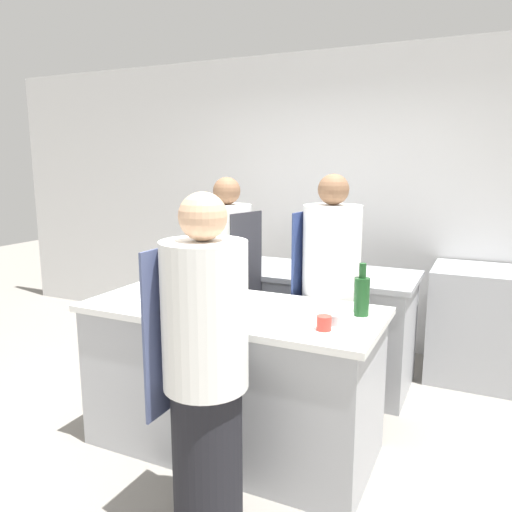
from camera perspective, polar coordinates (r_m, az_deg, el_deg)
ground_plane at (r=3.41m, az=-2.68°, el=-20.73°), size 16.00×16.00×0.00m
wall_back at (r=4.91m, az=8.93°, el=6.19°), size 8.00×0.06×2.80m
prep_counter at (r=3.19m, az=-2.75°, el=-13.66°), size 1.81×0.81×0.92m
pass_counter at (r=4.17m, az=6.09°, el=-7.77°), size 1.68×0.75×0.92m
oven_range at (r=4.51m, az=24.77°, el=-7.21°), size 0.86×0.66×0.93m
chef_at_prep_near at (r=2.37m, az=-5.82°, el=-13.23°), size 0.41×0.39×1.65m
chef_at_stove at (r=3.82m, az=-3.20°, el=-3.62°), size 0.41×0.39×1.67m
chef_at_pass_far at (r=3.41m, az=8.43°, el=-5.24°), size 0.42×0.40×1.70m
bottle_olive_oil at (r=2.69m, az=-1.75°, el=-5.86°), size 0.07×0.07×0.23m
bottle_vinegar at (r=2.94m, az=-5.67°, el=-4.89°), size 0.08×0.08×0.18m
bottle_wine at (r=2.89m, az=11.99°, el=-4.36°), size 0.09×0.09×0.30m
bottle_cooking_oil at (r=2.88m, az=-3.96°, el=-4.55°), size 0.07×0.07×0.26m
bowl_mixing_large at (r=3.45m, az=-8.60°, el=-3.23°), size 0.18×0.18×0.07m
bowl_prep_small at (r=2.76m, az=9.41°, el=-6.96°), size 0.17×0.17×0.06m
cup at (r=2.63m, az=7.78°, el=-7.60°), size 0.08×0.08×0.08m
cutting_board at (r=3.31m, az=-14.29°, el=-4.55°), size 0.28×0.22×0.01m
stockpot at (r=4.13m, az=-1.68°, el=-0.02°), size 0.30×0.30×0.18m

